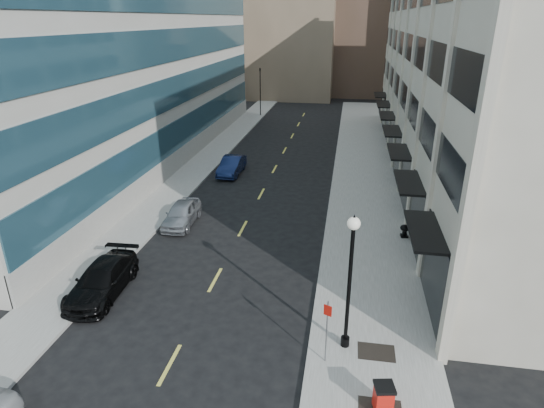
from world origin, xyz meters
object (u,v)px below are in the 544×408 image
(lamppost, at_px, (350,272))
(car_blue_sedan, at_px, (232,166))
(traffic_signal, at_px, (260,71))
(sign_post, at_px, (327,324))
(car_black_pickup, at_px, (102,280))
(urn_planter, at_px, (405,230))
(trash_bin, at_px, (383,397))
(car_silver_sedan, at_px, (182,214))

(lamppost, bearing_deg, car_blue_sedan, 115.66)
(traffic_signal, height_order, sign_post, traffic_signal)
(car_black_pickup, distance_m, urn_planter, 16.55)
(car_black_pickup, bearing_deg, trash_bin, -24.17)
(car_blue_sedan, height_order, urn_planter, car_blue_sedan)
(urn_planter, bearing_deg, car_blue_sedan, 142.29)
(car_silver_sedan, height_order, sign_post, sign_post)
(lamppost, distance_m, urn_planter, 11.02)
(traffic_signal, height_order, car_black_pickup, traffic_signal)
(urn_planter, bearing_deg, traffic_signal, 114.05)
(lamppost, distance_m, sign_post, 2.02)
(traffic_signal, bearing_deg, sign_post, -76.03)
(car_silver_sedan, height_order, urn_planter, car_silver_sedan)
(car_black_pickup, height_order, sign_post, sign_post)
(car_blue_sedan, relative_size, trash_bin, 4.25)
(trash_bin, relative_size, urn_planter, 1.37)
(traffic_signal, bearing_deg, car_black_pickup, -89.05)
(traffic_signal, bearing_deg, urn_planter, -65.95)
(trash_bin, bearing_deg, car_silver_sedan, 120.90)
(car_blue_sedan, xyz_separation_m, sign_post, (8.95, -21.11, 1.11))
(trash_bin, bearing_deg, traffic_signal, 94.98)
(car_black_pickup, distance_m, trash_bin, 13.42)
(traffic_signal, xyz_separation_m, car_blue_sedan, (2.24, -23.90, -5.00))
(car_blue_sedan, bearing_deg, car_black_pickup, -94.16)
(car_black_pickup, relative_size, urn_planter, 6.54)
(car_silver_sedan, relative_size, sign_post, 1.58)
(traffic_signal, bearing_deg, car_blue_sedan, -84.64)
(trash_bin, relative_size, lamppost, 0.18)
(car_silver_sedan, relative_size, trash_bin, 4.05)
(traffic_signal, bearing_deg, trash_bin, -74.36)
(car_black_pickup, xyz_separation_m, car_silver_sedan, (0.93, 8.00, -0.01))
(traffic_signal, height_order, car_blue_sedan, traffic_signal)
(trash_bin, xyz_separation_m, urn_planter, (1.94, 13.16, -0.10))
(traffic_signal, distance_m, lamppost, 45.64)
(traffic_signal, distance_m, trash_bin, 49.06)
(trash_bin, distance_m, urn_planter, 13.30)
(sign_post, bearing_deg, car_blue_sedan, 136.39)
(lamppost, bearing_deg, trash_bin, -67.22)
(car_silver_sedan, relative_size, urn_planter, 5.52)
(urn_planter, bearing_deg, sign_post, -109.27)
(lamppost, bearing_deg, sign_post, -124.99)
(car_silver_sedan, height_order, trash_bin, car_silver_sedan)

